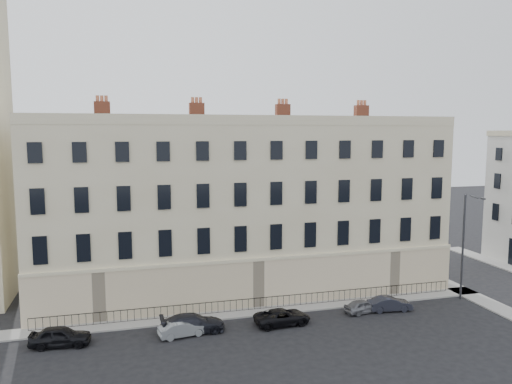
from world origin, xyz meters
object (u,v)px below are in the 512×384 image
car_c (193,323)px  car_f (390,304)px  car_b (183,328)px  car_a (60,336)px  car_e (363,306)px  streetlamp (464,242)px  car_d (282,317)px

car_c → car_f: bearing=-89.6°
car_f → car_b: bearing=99.0°
car_a → car_e: size_ratio=1.26×
car_b → car_e: size_ratio=1.09×
car_c → streetlamp: streetlamp is taller
car_e → car_f: car_f is taller
car_c → car_e: (13.80, 0.37, -0.14)m
car_b → car_c: 0.91m
car_a → car_e: bearing=-83.2°
car_c → car_d: 6.75m
car_b → car_e: (14.57, 0.85, -0.03)m
car_b → car_c: car_c is taller
car_d → car_f: car_d is taller
car_a → car_b: size_ratio=1.15×
car_a → car_d: size_ratio=0.94×
car_d → streetlamp: size_ratio=0.47×
car_b → car_e: car_b is taller
car_d → car_f: 9.34m
car_b → streetlamp: streetlamp is taller
streetlamp → car_d: bearing=-156.9°
car_e → car_d: bearing=86.9°
car_a → car_f: 25.08m
streetlamp → car_e: bearing=-157.5°
car_a → car_e: car_a is taller
streetlamp → car_c: bearing=-158.9°
car_a → car_b: car_a is taller
car_b → streetlamp: (24.33, 1.50, 4.51)m
car_c → car_e: car_c is taller
car_e → car_f: size_ratio=0.90×
car_b → car_d: bearing=-97.8°
car_d → car_e: (7.05, 0.65, -0.05)m
car_c → car_e: 13.81m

